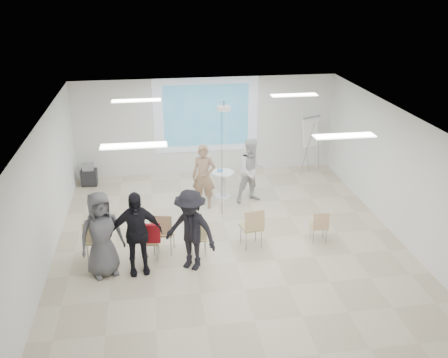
{
  "coord_description": "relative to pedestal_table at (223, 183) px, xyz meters",
  "views": [
    {
      "loc": [
        -1.65,
        -10.24,
        5.87
      ],
      "look_at": [
        0.0,
        0.8,
        1.25
      ],
      "focal_mm": 40.0,
      "sensor_mm": 36.0,
      "label": 1
    }
  ],
  "objects": [
    {
      "name": "fluor_panel_ne",
      "position": [
        1.79,
        -0.46,
        2.53
      ],
      "size": [
        1.2,
        0.3,
        0.02
      ],
      "primitive_type": "cube",
      "color": "white",
      "rests_on": "ceiling"
    },
    {
      "name": "audience_left",
      "position": [
        -2.32,
        -3.48,
        0.62
      ],
      "size": [
        1.29,
        0.86,
        2.11
      ],
      "primitive_type": "imported",
      "rotation": [
        0.0,
        0.0,
        0.11
      ],
      "color": "black",
      "rests_on": "floor"
    },
    {
      "name": "av_cart",
      "position": [
        -3.81,
        1.46,
        -0.12
      ],
      "size": [
        0.47,
        0.38,
        0.68
      ],
      "rotation": [
        0.0,
        0.0,
        -0.03
      ],
      "color": "black",
      "rests_on": "floor"
    },
    {
      "name": "fluor_panel_nw",
      "position": [
        -2.21,
        -0.46,
        2.53
      ],
      "size": [
        1.2,
        0.3,
        0.02
      ],
      "primitive_type": "cube",
      "color": "white",
      "rests_on": "ceiling"
    },
    {
      "name": "flipchart_easel",
      "position": [
        2.96,
        1.43,
        0.92
      ],
      "size": [
        0.73,
        0.59,
        1.84
      ],
      "rotation": [
        0.0,
        0.0,
        0.43
      ],
      "color": "gray",
      "rests_on": "floor"
    },
    {
      "name": "player_right",
      "position": [
        0.76,
        -0.35,
        0.56
      ],
      "size": [
        1.11,
        0.97,
        2.0
      ],
      "primitive_type": "imported",
      "rotation": [
        0.0,
        0.0,
        0.22
      ],
      "color": "silver",
      "rests_on": "floor"
    },
    {
      "name": "controller_right",
      "position": [
        0.58,
        -0.1,
        0.91
      ],
      "size": [
        0.06,
        0.12,
        0.04
      ],
      "primitive_type": "cube",
      "rotation": [
        0.0,
        0.0,
        0.22
      ],
      "color": "silver",
      "rests_on": "player_right"
    },
    {
      "name": "audience_outer",
      "position": [
        -3.02,
        -3.45,
        0.6
      ],
      "size": [
        1.19,
        0.99,
        2.08
      ],
      "primitive_type": "imported",
      "rotation": [
        0.0,
        0.0,
        0.37
      ],
      "color": "#57565B",
      "rests_on": "floor"
    },
    {
      "name": "player_left",
      "position": [
        -0.59,
        -0.51,
        0.55
      ],
      "size": [
        0.83,
        0.68,
        1.98
      ],
      "primitive_type": "imported",
      "rotation": [
        0.0,
        0.0,
        -0.3
      ],
      "color": "#9D7B60",
      "rests_on": "floor"
    },
    {
      "name": "floor",
      "position": [
        -0.21,
        -2.46,
        -0.49
      ],
      "size": [
        8.0,
        9.0,
        0.1
      ],
      "primitive_type": "cube",
      "color": "beige",
      "rests_on": "ground"
    },
    {
      "name": "ceiling_projector",
      "position": [
        -0.12,
        -0.97,
        2.25
      ],
      "size": [
        0.3,
        0.25,
        3.0
      ],
      "color": "white",
      "rests_on": "ceiling"
    },
    {
      "name": "chair_far_left",
      "position": [
        -3.2,
        -2.96,
        0.15
      ],
      "size": [
        0.54,
        0.57,
        0.99
      ],
      "rotation": [
        0.0,
        0.0,
        -0.18
      ],
      "color": "tan",
      "rests_on": "floor"
    },
    {
      "name": "chair_right_inner",
      "position": [
        0.26,
        -2.86,
        0.14
      ],
      "size": [
        0.53,
        0.56,
        0.98
      ],
      "rotation": [
        0.0,
        0.0,
        0.16
      ],
      "color": "tan",
      "rests_on": "floor"
    },
    {
      "name": "wall_left",
      "position": [
        -4.26,
        -2.46,
        1.06
      ],
      "size": [
        0.1,
        9.0,
        3.0
      ],
      "primitive_type": "cube",
      "color": "silver",
      "rests_on": "floor"
    },
    {
      "name": "controller_left",
      "position": [
        -0.41,
        -0.26,
        0.87
      ],
      "size": [
        0.07,
        0.11,
        0.04
      ],
      "primitive_type": "cube",
      "rotation": [
        0.0,
        0.0,
        -0.3
      ],
      "color": "silver",
      "rests_on": "player_left"
    },
    {
      "name": "fluor_panel_sw",
      "position": [
        -2.21,
        -3.96,
        2.53
      ],
      "size": [
        1.2,
        0.3,
        0.02
      ],
      "primitive_type": "cube",
      "color": "white",
      "rests_on": "ceiling"
    },
    {
      "name": "pedestal_table",
      "position": [
        0.0,
        0.0,
        0.0
      ],
      "size": [
        0.77,
        0.77,
        0.79
      ],
      "rotation": [
        0.0,
        0.0,
        -0.25
      ],
      "color": "white",
      "rests_on": "floor"
    },
    {
      "name": "audience_mid",
      "position": [
        -1.19,
        -3.48,
        0.58
      ],
      "size": [
        1.5,
        1.34,
        2.04
      ],
      "primitive_type": "imported",
      "rotation": [
        0.0,
        0.0,
        -0.59
      ],
      "color": "black",
      "rests_on": "floor"
    },
    {
      "name": "projection_image",
      "position": [
        -0.21,
        2.01,
        1.41
      ],
      "size": [
        2.6,
        0.01,
        1.9
      ],
      "primitive_type": "cube",
      "color": "teal",
      "rests_on": "wall_back"
    },
    {
      "name": "laptop",
      "position": [
        -1.74,
        -2.71,
        0.1
      ],
      "size": [
        0.42,
        0.34,
        0.03
      ],
      "primitive_type": "imported",
      "rotation": [
        0.0,
        0.0,
        2.92
      ],
      "color": "black",
      "rests_on": "chair_left_inner"
    },
    {
      "name": "fluor_panel_se",
      "position": [
        1.79,
        -3.96,
        2.53
      ],
      "size": [
        1.2,
        0.3,
        0.02
      ],
      "primitive_type": "cube",
      "color": "white",
      "rests_on": "ceiling"
    },
    {
      "name": "wall_back",
      "position": [
        -0.21,
        2.09,
        1.06
      ],
      "size": [
        8.0,
        0.1,
        3.0
      ],
      "primitive_type": "cube",
      "color": "silver",
      "rests_on": "floor"
    },
    {
      "name": "chair_right_far",
      "position": [
        1.86,
        -2.86,
        0.04
      ],
      "size": [
        0.41,
        0.43,
        0.8
      ],
      "rotation": [
        0.0,
        0.0,
        -0.09
      ],
      "color": "tan",
      "rests_on": "floor"
    },
    {
      "name": "wall_right",
      "position": [
        3.84,
        -2.46,
        1.06
      ],
      "size": [
        0.1,
        9.0,
        3.0
      ],
      "primitive_type": "cube",
      "color": "silver",
      "rests_on": "floor"
    },
    {
      "name": "red_jacket",
      "position": [
        -2.05,
        -3.17,
        0.28
      ],
      "size": [
        0.46,
        0.16,
        0.43
      ],
      "primitive_type": "cube",
      "rotation": [
        0.0,
        0.0,
        -0.13
      ],
      "color": "maroon",
      "rests_on": "chair_left_mid"
    },
    {
      "name": "projection_halo",
      "position": [
        -0.21,
        2.03,
        1.41
      ],
      "size": [
        3.2,
        0.01,
        2.3
      ],
      "primitive_type": "cube",
      "color": "silver",
      "rests_on": "wall_back"
    },
    {
      "name": "chair_left_inner",
      "position": [
        -1.76,
        -2.81,
        0.15
      ],
      "size": [
        0.57,
        0.59,
        1.0
      ],
      "rotation": [
        0.0,
        0.0,
        -0.22
      ],
      "color": "tan",
      "rests_on": "floor"
    },
    {
      "name": "chair_left_mid",
      "position": [
        -2.06,
        -3.02,
        0.05
      ],
      "size": [
        0.43,
        0.46,
        0.82
      ],
      "rotation": [
        0.0,
        0.0,
        -0.13
      ],
      "color": "tan",
      "rests_on": "floor"
    },
    {
      "name": "chair_center",
      "position": [
        -0.99,
        -3.0,
        0.04
      ],
      "size": [
        0.4,
        0.42,
        0.81
      ],
      "rotation": [
        0.0,
        0.0,
        -0.04
      ],
      "color": "tan",
      "rests_on": "floor"
    },
    {
      "name": "ceiling",
      "position": [
        -0.21,
        -2.46,
        2.61
      ],
      "size": [
        8.0,
        9.0,
        0.1
      ],
      "primitive_type": "cube",
      "color": "white",
      "rests_on": "wall_back"
    }
  ]
}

